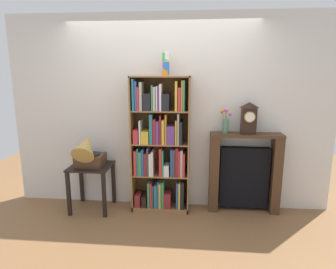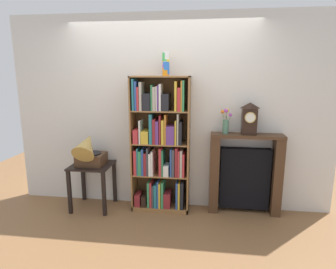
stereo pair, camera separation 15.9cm
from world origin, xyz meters
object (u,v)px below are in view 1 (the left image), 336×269
object	(u,v)px
side_table_left	(91,176)
gramophone	(88,151)
flower_vase	(226,121)
mantel_clock	(249,118)
bookshelf	(160,150)
fireplace_mantel	(244,173)
cup_stack	(166,64)

from	to	relation	value
side_table_left	gramophone	size ratio (longest dim) A/B	1.20
gramophone	flower_vase	xyz separation A→B (m)	(1.78, 0.22, 0.39)
mantel_clock	flower_vase	xyz separation A→B (m)	(-0.29, 0.00, -0.05)
bookshelf	fireplace_mantel	bearing A→B (deg)	3.47
bookshelf	fireplace_mantel	distance (m)	1.17
fireplace_mantel	mantel_clock	world-z (taller)	mantel_clock
side_table_left	bookshelf	bearing A→B (deg)	5.10
bookshelf	flower_vase	xyz separation A→B (m)	(0.85, 0.05, 0.39)
gramophone	cup_stack	bearing A→B (deg)	10.31
side_table_left	fireplace_mantel	xyz separation A→B (m)	(2.06, 0.15, 0.05)
cup_stack	mantel_clock	distance (m)	1.26
fireplace_mantel	mantel_clock	distance (m)	0.75
bookshelf	mantel_clock	distance (m)	1.22
gramophone	side_table_left	bearing A→B (deg)	90.00
side_table_left	flower_vase	bearing A→B (deg)	4.37
gramophone	fireplace_mantel	xyz separation A→B (m)	(2.06, 0.23, -0.31)
side_table_left	fireplace_mantel	distance (m)	2.06
mantel_clock	cup_stack	bearing A→B (deg)	-178.47
gramophone	flower_vase	size ratio (longest dim) A/B	1.58
cup_stack	bookshelf	bearing A→B (deg)	-165.36
cup_stack	side_table_left	xyz separation A→B (m)	(-1.01, -0.10, -1.48)
bookshelf	gramophone	bearing A→B (deg)	-170.04
side_table_left	mantel_clock	world-z (taller)	mantel_clock
bookshelf	fireplace_mantel	size ratio (longest dim) A/B	1.68
cup_stack	fireplace_mantel	world-z (taller)	cup_stack
cup_stack	side_table_left	bearing A→B (deg)	-174.18
mantel_clock	bookshelf	bearing A→B (deg)	-177.59
side_table_left	gramophone	world-z (taller)	gramophone
cup_stack	gramophone	size ratio (longest dim) A/B	0.58
cup_stack	flower_vase	xyz separation A→B (m)	(0.77, 0.03, -0.72)
side_table_left	mantel_clock	bearing A→B (deg)	3.63
fireplace_mantel	flower_vase	size ratio (longest dim) A/B	3.27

